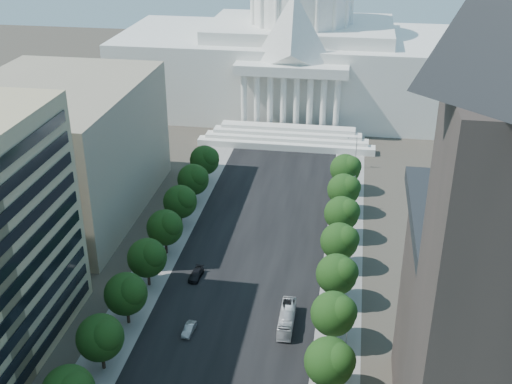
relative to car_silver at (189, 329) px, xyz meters
The scene contains 26 objects.
road_asphalt 31.74m from the car_silver, 77.93° to the left, with size 30.00×260.00×0.01m, color black.
sidewalk_left 33.41m from the car_silver, 111.72° to the left, with size 8.00×260.00×0.02m, color gray.
sidewalk_right 40.26m from the car_silver, 50.44° to the left, with size 8.00×260.00×0.02m, color gray.
capitol 127.56m from the car_silver, 86.98° to the left, with size 120.00×56.00×73.00m.
office_block_left_far 59.99m from the car_silver, 135.23° to the left, with size 38.00×52.00×30.00m, color gray.
tree_l_d 16.70m from the car_silver, 134.64° to the right, with size 7.79×7.60×9.97m.
tree_l_e 12.45m from the car_silver, behind, with size 7.79×7.60×9.97m.
tree_l_f 17.86m from the car_silver, 130.65° to the left, with size 7.79×7.60×9.97m.
tree_l_g 27.77m from the car_silver, 113.93° to the left, with size 7.79×7.60×9.97m.
tree_l_h 38.88m from the car_silver, 106.66° to the left, with size 7.79×7.60×9.97m.
tree_l_i 50.39m from the car_silver, 102.72° to the left, with size 7.79×7.60×9.97m.
tree_l_j 62.09m from the car_silver, 100.27° to the left, with size 7.79×7.60×9.97m.
tree_r_d 27.95m from the car_silver, 24.08° to the right, with size 7.79×7.60×9.97m.
tree_r_e 25.64m from the car_silver, ahead, with size 7.79×7.60×9.97m.
tree_r_f 28.66m from the car_silver, 27.20° to the left, with size 7.79×7.60×9.97m.
tree_r_g 35.69m from the car_silver, 44.84° to the left, with size 7.79×7.60×9.97m.
tree_r_h 44.87m from the car_silver, 55.86° to the left, with size 7.79×7.60×9.97m.
tree_r_i 55.15m from the car_silver, 62.91° to the left, with size 7.79×7.60×9.97m.
tree_r_j 66.02m from the car_silver, 67.68° to the left, with size 7.79×7.60×9.97m.
streetlight_c 27.05m from the car_silver, ahead, with size 2.61×0.44×9.00m.
streetlight_d 37.53m from the car_silver, 44.44° to the left, with size 2.61×0.44×9.00m.
streetlight_e 57.75m from the car_silver, 62.52° to the left, with size 2.61×0.44×9.00m.
streetlight_f 80.69m from the car_silver, 70.76° to the left, with size 2.61×0.44×9.00m.
car_silver is the anchor object (origin of this frame).
car_dark_b 17.08m from the car_silver, 99.84° to the left, with size 2.10×5.16×1.50m, color black.
city_bus 17.23m from the car_silver, 15.93° to the left, with size 2.44×10.45×2.91m, color silver.
Camera 1 is at (18.98, -27.81, 71.09)m, focal length 45.00 mm.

